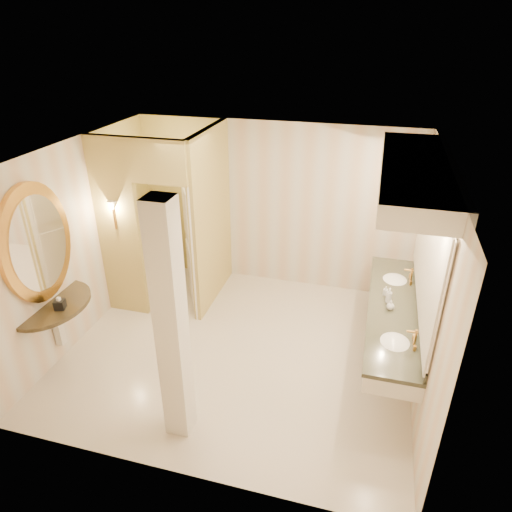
# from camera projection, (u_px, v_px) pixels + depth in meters

# --- Properties ---
(floor) EXTENTS (4.50, 4.50, 0.00)m
(floor) POSITION_uv_depth(u_px,v_px,m) (239.00, 349.00, 6.26)
(floor) COLOR beige
(floor) RESTS_ON ground
(ceiling) EXTENTS (4.50, 4.50, 0.00)m
(ceiling) POSITION_uv_depth(u_px,v_px,m) (235.00, 155.00, 5.02)
(ceiling) COLOR white
(ceiling) RESTS_ON wall_back
(wall_back) EXTENTS (4.50, 0.02, 2.70)m
(wall_back) POSITION_uv_depth(u_px,v_px,m) (274.00, 206.00, 7.36)
(wall_back) COLOR beige
(wall_back) RESTS_ON floor
(wall_front) EXTENTS (4.50, 0.02, 2.70)m
(wall_front) POSITION_uv_depth(u_px,v_px,m) (168.00, 369.00, 3.93)
(wall_front) COLOR beige
(wall_front) RESTS_ON floor
(wall_left) EXTENTS (0.02, 4.00, 2.70)m
(wall_left) POSITION_uv_depth(u_px,v_px,m) (79.00, 242.00, 6.16)
(wall_left) COLOR beige
(wall_left) RESTS_ON floor
(wall_right) EXTENTS (0.02, 4.00, 2.70)m
(wall_right) POSITION_uv_depth(u_px,v_px,m) (428.00, 287.00, 5.12)
(wall_right) COLOR beige
(wall_right) RESTS_ON floor
(toilet_closet) EXTENTS (1.50, 1.55, 2.70)m
(toilet_closet) POSITION_uv_depth(u_px,v_px,m) (184.00, 221.00, 6.72)
(toilet_closet) COLOR #CABC6A
(toilet_closet) RESTS_ON floor
(wall_sconce) EXTENTS (0.14, 0.14, 0.42)m
(wall_sconce) POSITION_uv_depth(u_px,v_px,m) (113.00, 207.00, 6.28)
(wall_sconce) COLOR #B67F3A
(wall_sconce) RESTS_ON toilet_closet
(vanity) EXTENTS (0.75, 2.80, 2.09)m
(vanity) POSITION_uv_depth(u_px,v_px,m) (407.00, 253.00, 5.26)
(vanity) COLOR silver
(vanity) RESTS_ON floor
(console_shelf) EXTENTS (1.14, 1.14, 2.02)m
(console_shelf) POSITION_uv_depth(u_px,v_px,m) (42.00, 270.00, 5.48)
(console_shelf) COLOR black
(console_shelf) RESTS_ON floor
(pillar) EXTENTS (0.26, 0.26, 2.70)m
(pillar) POSITION_uv_depth(u_px,v_px,m) (172.00, 327.00, 4.46)
(pillar) COLOR silver
(pillar) RESTS_ON floor
(tissue_box) EXTENTS (0.15, 0.15, 0.12)m
(tissue_box) POSITION_uv_depth(u_px,v_px,m) (60.00, 305.00, 5.56)
(tissue_box) COLOR black
(tissue_box) RESTS_ON console_shelf
(toilet) EXTENTS (0.61, 0.87, 0.81)m
(toilet) POSITION_uv_depth(u_px,v_px,m) (206.00, 259.00, 7.77)
(toilet) COLOR white
(toilet) RESTS_ON floor
(soap_bottle_a) EXTENTS (0.06, 0.06, 0.12)m
(soap_bottle_a) POSITION_uv_depth(u_px,v_px,m) (386.00, 291.00, 5.84)
(soap_bottle_a) COLOR beige
(soap_bottle_a) RESTS_ON vanity
(soap_bottle_b) EXTENTS (0.11, 0.11, 0.12)m
(soap_bottle_b) POSITION_uv_depth(u_px,v_px,m) (391.00, 305.00, 5.55)
(soap_bottle_b) COLOR silver
(soap_bottle_b) RESTS_ON vanity
(soap_bottle_c) EXTENTS (0.09, 0.09, 0.21)m
(soap_bottle_c) POSITION_uv_depth(u_px,v_px,m) (389.00, 295.00, 5.66)
(soap_bottle_c) COLOR #C6B28C
(soap_bottle_c) RESTS_ON vanity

